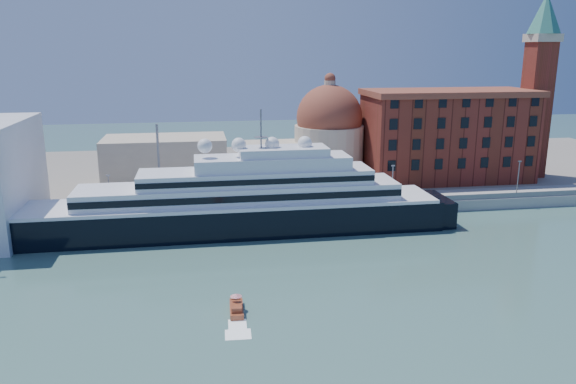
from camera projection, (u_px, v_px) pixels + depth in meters
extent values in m
plane|color=#365E5A|center=(278.00, 274.00, 90.53)|extent=(400.00, 400.00, 0.00)
cube|color=gray|center=(255.00, 209.00, 122.72)|extent=(180.00, 10.00, 2.50)
cube|color=slate|center=(240.00, 171.00, 161.98)|extent=(260.00, 72.00, 2.00)
cube|color=slate|center=(258.00, 207.00, 117.96)|extent=(180.00, 0.10, 1.20)
cube|color=black|center=(230.00, 220.00, 110.95)|extent=(83.91, 12.91, 6.99)
cube|color=black|center=(430.00, 212.00, 117.57)|extent=(6.45, 11.83, 6.45)
cube|color=white|center=(229.00, 202.00, 110.01)|extent=(81.75, 13.12, 0.65)
cube|color=white|center=(240.00, 192.00, 109.87)|extent=(62.39, 10.76, 3.23)
cube|color=black|center=(242.00, 199.00, 104.73)|extent=(62.39, 0.15, 1.29)
cube|color=white|center=(256.00, 177.00, 109.63)|extent=(45.18, 9.68, 2.80)
cube|color=white|center=(272.00, 163.00, 109.47)|extent=(30.12, 8.61, 2.58)
cube|color=white|center=(283.00, 151.00, 109.27)|extent=(17.21, 7.53, 1.72)
cylinder|color=slate|center=(261.00, 129.00, 107.48)|extent=(0.32, 0.32, 7.53)
sphere|color=white|center=(205.00, 146.00, 106.54)|extent=(2.80, 2.80, 2.80)
sphere|color=white|center=(239.00, 145.00, 107.55)|extent=(2.80, 2.80, 2.80)
sphere|color=white|center=(272.00, 144.00, 108.56)|extent=(2.80, 2.80, 2.80)
sphere|color=white|center=(305.00, 143.00, 109.57)|extent=(2.80, 2.80, 2.80)
cube|color=maroon|center=(237.00, 310.00, 77.54)|extent=(2.08, 5.60, 0.92)
cube|color=maroon|center=(237.00, 307.00, 76.46)|extent=(1.57, 2.36, 0.74)
cylinder|color=slate|center=(236.00, 301.00, 77.70)|extent=(0.06, 0.06, 1.47)
cone|color=red|center=(236.00, 295.00, 77.50)|extent=(1.66, 1.66, 0.37)
cube|color=maroon|center=(447.00, 138.00, 145.17)|extent=(42.00, 18.00, 22.00)
cube|color=brown|center=(450.00, 93.00, 142.32)|extent=(43.00, 19.00, 1.50)
cube|color=maroon|center=(535.00, 111.00, 147.32)|extent=(6.00, 6.00, 35.00)
cube|color=beige|center=(543.00, 38.00, 142.73)|extent=(7.00, 7.00, 2.00)
cone|color=#3A7F6D|center=(545.00, 13.00, 141.24)|extent=(8.40, 8.40, 10.00)
cylinder|color=beige|center=(329.00, 152.00, 147.20)|extent=(18.00, 18.00, 14.00)
sphere|color=brown|center=(329.00, 118.00, 144.96)|extent=(17.00, 17.00, 17.00)
cylinder|color=beige|center=(330.00, 86.00, 142.98)|extent=(3.00, 3.00, 3.00)
cube|color=beige|center=(277.00, 163.00, 143.59)|extent=(18.00, 14.00, 10.00)
cube|color=beige|center=(166.00, 161.00, 140.86)|extent=(30.00, 16.00, 12.00)
cylinder|color=slate|center=(110.00, 195.00, 113.85)|extent=(0.24, 0.24, 8.00)
cube|color=slate|center=(108.00, 175.00, 112.84)|extent=(0.80, 0.30, 0.25)
cylinder|color=slate|center=(257.00, 189.00, 118.55)|extent=(0.24, 0.24, 8.00)
cube|color=slate|center=(256.00, 170.00, 117.54)|extent=(0.80, 0.30, 0.25)
cylinder|color=slate|center=(392.00, 184.00, 123.25)|extent=(0.24, 0.24, 8.00)
cube|color=slate|center=(393.00, 166.00, 122.24)|extent=(0.80, 0.30, 0.25)
cylinder|color=slate|center=(518.00, 179.00, 127.96)|extent=(0.24, 0.24, 8.00)
cube|color=slate|center=(520.00, 161.00, 126.94)|extent=(0.80, 0.30, 0.25)
cylinder|color=slate|center=(159.00, 167.00, 116.09)|extent=(0.50, 0.50, 18.00)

